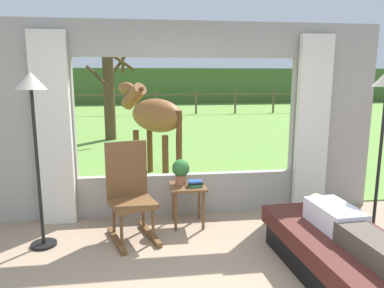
% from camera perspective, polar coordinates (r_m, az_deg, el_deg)
% --- Properties ---
extents(back_wall_with_window, '(5.20, 0.12, 2.55)m').
position_cam_1_polar(back_wall_with_window, '(4.80, -0.73, 3.35)').
color(back_wall_with_window, '#9E998E').
rests_on(back_wall_with_window, ground_plane).
extents(curtain_panel_left, '(0.44, 0.10, 2.40)m').
position_cam_1_polar(curtain_panel_left, '(4.76, -21.15, 1.98)').
color(curtain_panel_left, silver).
rests_on(curtain_panel_left, ground_plane).
extents(curtain_panel_right, '(0.44, 0.10, 2.40)m').
position_cam_1_polar(curtain_panel_right, '(5.15, 18.50, 2.75)').
color(curtain_panel_right, silver).
rests_on(curtain_panel_right, ground_plane).
extents(outdoor_pasture_lawn, '(36.00, 21.68, 0.02)m').
position_cam_1_polar(outdoor_pasture_lawn, '(15.74, -5.49, 3.87)').
color(outdoor_pasture_lawn, olive).
rests_on(outdoor_pasture_lawn, ground_plane).
extents(distant_hill_ridge, '(36.00, 2.00, 2.40)m').
position_cam_1_polar(distant_hill_ridge, '(25.48, -6.40, 9.12)').
color(distant_hill_ridge, '#45622E').
rests_on(distant_hill_ridge, ground_plane).
extents(recliner_sofa, '(0.99, 1.75, 0.42)m').
position_cam_1_polar(recliner_sofa, '(3.80, 22.41, -15.75)').
color(recliner_sofa, black).
rests_on(recliner_sofa, ground_plane).
extents(reclining_person, '(0.37, 1.44, 0.22)m').
position_cam_1_polar(reclining_person, '(3.64, 23.15, -11.77)').
color(reclining_person, silver).
rests_on(reclining_person, recliner_sofa).
extents(rocking_chair, '(0.64, 0.79, 1.12)m').
position_cam_1_polar(rocking_chair, '(4.26, -9.85, -7.48)').
color(rocking_chair, brown).
rests_on(rocking_chair, ground_plane).
extents(side_table, '(0.44, 0.44, 0.52)m').
position_cam_1_polar(side_table, '(4.55, -0.67, -7.68)').
color(side_table, brown).
rests_on(side_table, ground_plane).
extents(potted_plant, '(0.22, 0.22, 0.32)m').
position_cam_1_polar(potted_plant, '(4.52, -1.78, -4.16)').
color(potted_plant, '#9E6042').
rests_on(potted_plant, side_table).
extents(book_stack, '(0.19, 0.17, 0.07)m').
position_cam_1_polar(book_stack, '(4.47, 0.50, -6.28)').
color(book_stack, '#337247').
rests_on(book_stack, side_table).
extents(floor_lamp_left, '(0.32, 0.32, 1.91)m').
position_cam_1_polar(floor_lamp_left, '(4.10, -23.91, 5.29)').
color(floor_lamp_left, black).
rests_on(floor_lamp_left, ground_plane).
extents(horse, '(1.37, 1.65, 1.73)m').
position_cam_1_polar(horse, '(6.58, -6.11, 4.45)').
color(horse, brown).
rests_on(horse, outdoor_pasture_lawn).
extents(pasture_tree, '(1.42, 1.50, 2.89)m').
position_cam_1_polar(pasture_tree, '(10.80, -12.87, 7.91)').
color(pasture_tree, '#4C3823').
rests_on(pasture_tree, outdoor_pasture_lawn).
extents(pasture_fence_line, '(16.10, 0.10, 1.10)m').
position_cam_1_polar(pasture_fence_line, '(17.78, -5.80, 7.02)').
color(pasture_fence_line, brown).
rests_on(pasture_fence_line, outdoor_pasture_lawn).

